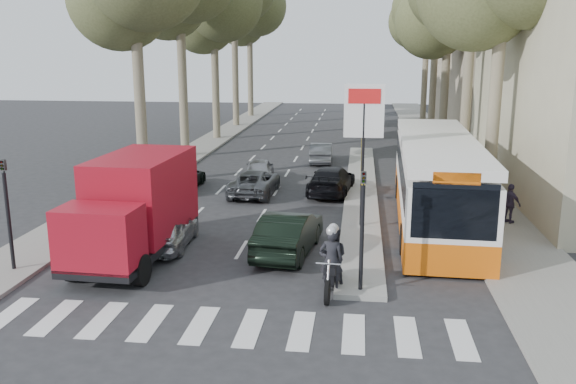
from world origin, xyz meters
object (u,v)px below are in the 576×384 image
at_px(motorcycle, 332,260).
at_px(city_bus, 436,178).
at_px(silver_hatchback, 168,230).
at_px(red_truck, 136,206).
at_px(dark_hatchback, 289,233).

bearing_deg(motorcycle, city_bus, 67.41).
bearing_deg(silver_hatchback, red_truck, 56.76).
bearing_deg(dark_hatchback, city_bus, -132.56).
height_order(silver_hatchback, dark_hatchback, dark_hatchback).
height_order(red_truck, city_bus, city_bus).
bearing_deg(motorcycle, silver_hatchback, 155.28).
relative_size(dark_hatchback, motorcycle, 1.88).
bearing_deg(dark_hatchback, silver_hatchback, 5.13).
bearing_deg(motorcycle, red_truck, 166.50).
xyz_separation_m(silver_hatchback, red_truck, (-0.69, -1.16, 1.15)).
distance_m(dark_hatchback, motorcycle, 3.47).
xyz_separation_m(dark_hatchback, city_bus, (5.41, 4.60, 1.09)).
xyz_separation_m(silver_hatchback, dark_hatchback, (4.29, -0.14, 0.09)).
height_order(red_truck, motorcycle, red_truck).
xyz_separation_m(dark_hatchback, motorcycle, (1.62, -3.06, 0.18)).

